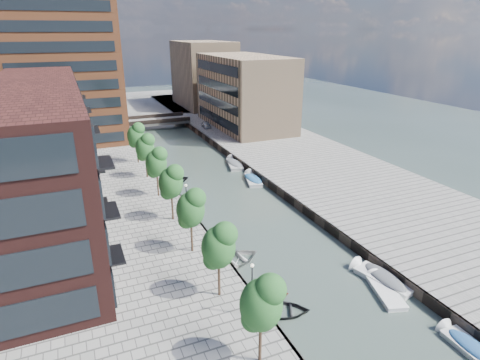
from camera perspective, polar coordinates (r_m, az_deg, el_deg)
water at (r=58.94m, az=-5.03°, el=0.95°), size 300.00×300.00×0.00m
quay_right at (r=65.23m, az=8.42°, el=3.22°), size 20.00×140.00×1.00m
quay_wall_left at (r=57.30m, az=-10.84°, el=0.60°), size 0.25×140.00×1.00m
quay_wall_right at (r=60.82m, az=0.41°, el=2.16°), size 0.25×140.00×1.00m
far_closure at (r=115.74m, az=-14.66°, el=10.40°), size 80.00×40.00×1.00m
apartment_block at (r=44.53m, az=-26.17°, el=3.15°), size 8.00×38.00×14.00m
tower at (r=77.93m, az=-24.16°, el=16.16°), size 18.00×18.00×30.00m
tan_block_near at (r=82.65m, az=0.62°, el=12.45°), size 12.00×25.00×14.00m
tan_block_far at (r=106.66m, az=-5.21°, el=14.77°), size 12.00×20.00×16.00m
bridge at (r=88.47m, az=-11.71°, el=8.22°), size 13.00×6.00×1.30m
tree_0 at (r=23.79m, az=3.02°, el=-16.88°), size 2.50×2.50×5.95m
tree_1 at (r=29.17m, az=-3.10°, el=-9.15°), size 2.50×2.50×5.95m
tree_2 at (r=35.12m, az=-7.07°, el=-3.87°), size 2.50×2.50×5.95m
tree_3 at (r=41.40m, az=-9.84°, el=-0.14°), size 2.50×2.50×5.95m
tree_4 at (r=47.89m, az=-11.86°, el=2.60°), size 2.50×2.50×5.95m
tree_5 at (r=54.50m, az=-13.40°, el=4.67°), size 2.50×2.50×5.95m
tree_6 at (r=61.19m, az=-14.61°, el=6.29°), size 2.50×2.50×5.95m
lamp_0 at (r=28.21m, az=1.72°, el=-14.59°), size 0.24×0.24×4.12m
lamp_1 at (r=41.46m, az=-7.61°, el=-2.66°), size 0.24×0.24×4.12m
lamp_2 at (r=56.16m, az=-12.14°, el=3.33°), size 0.24×0.24×4.12m
sloop_0 at (r=31.58m, az=5.95°, el=-18.28°), size 5.14×4.54×0.88m
sloop_2 at (r=32.71m, az=2.74°, el=-16.60°), size 5.50×4.60×0.98m
sloop_3 at (r=37.01m, az=-0.81°, el=-11.67°), size 5.77×4.59×1.07m
sloop_4 at (r=55.92m, az=-9.34°, el=-0.36°), size 5.19×4.21×0.95m
motorboat_0 at (r=32.37m, az=29.65°, el=-19.82°), size 1.71×4.56×1.50m
motorboat_1 at (r=36.67m, az=19.17°, el=-12.90°), size 3.18×5.77×1.82m
motorboat_2 at (r=35.50m, az=19.62°, el=-14.43°), size 2.90×4.89×1.54m
motorboat_3 at (r=55.88m, az=1.79°, el=0.14°), size 3.10×5.55×1.75m
motorboat_4 at (r=62.26m, az=-0.82°, el=2.34°), size 3.18×5.90×1.87m
car at (r=82.53m, az=-4.85°, el=7.86°), size 1.75×3.76×1.24m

